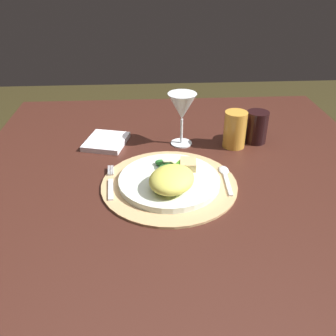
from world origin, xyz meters
TOP-DOWN VIEW (x-y plane):
  - ground_plane at (0.00, 0.00)m, footprint 6.00×6.00m
  - dining_table at (0.00, 0.00)m, footprint 1.13×1.07m
  - placemat at (-0.03, -0.09)m, footprint 0.34×0.34m
  - dinner_plate at (-0.03, -0.09)m, footprint 0.25×0.25m
  - pasta_serving at (-0.03, -0.13)m, footprint 0.15×0.16m
  - salad_greens at (-0.03, -0.04)m, footprint 0.08×0.07m
  - bread_piece at (0.02, -0.04)m, footprint 0.05×0.05m
  - fork at (-0.18, -0.09)m, footprint 0.03×0.16m
  - spoon at (0.11, -0.06)m, footprint 0.03×0.14m
  - napkin at (-0.21, 0.15)m, footprint 0.14×0.15m
  - wine_glass at (0.02, 0.14)m, footprint 0.08×0.08m
  - amber_tumbler at (0.17, 0.11)m, footprint 0.07×0.07m
  - dark_tumbler at (0.24, 0.14)m, footprint 0.07×0.07m

SIDE VIEW (x-z plane):
  - ground_plane at x=0.00m, z-range 0.00..0.00m
  - dining_table at x=0.00m, z-range 0.24..0.96m
  - placemat at x=-0.03m, z-range 0.72..0.72m
  - napkin at x=-0.21m, z-range 0.72..0.73m
  - spoon at x=0.11m, z-range 0.72..0.73m
  - fork at x=-0.18m, z-range 0.72..0.73m
  - dinner_plate at x=-0.03m, z-range 0.72..0.74m
  - salad_greens at x=-0.03m, z-range 0.74..0.76m
  - bread_piece at x=0.02m, z-range 0.74..0.76m
  - pasta_serving at x=-0.03m, z-range 0.74..0.79m
  - dark_tumbler at x=0.24m, z-range 0.72..0.81m
  - amber_tumbler at x=0.17m, z-range 0.72..0.83m
  - wine_glass at x=0.02m, z-range 0.75..0.91m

